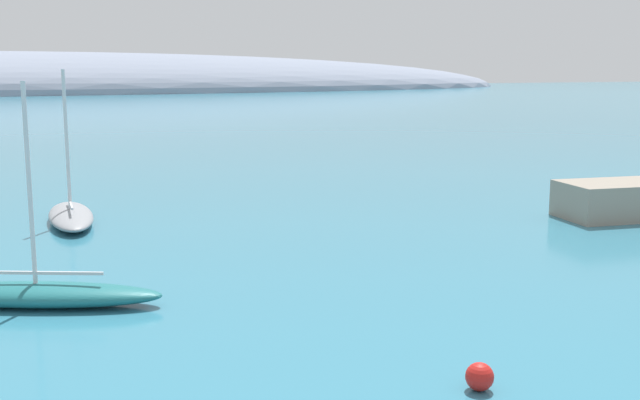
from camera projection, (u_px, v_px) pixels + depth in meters
The scene contains 4 objects.
distant_ridge at pixel (1, 91), 240.32m from camera, with size 356.97×89.41×24.62m, color gray.
sailboat_grey_outer_mooring at pixel (71, 215), 38.98m from camera, with size 2.42×7.72×7.64m.
sailboat_teal_end_of_line at pixel (36, 293), 25.54m from camera, with size 8.37×5.18×7.33m.
mooring_buoy_red at pixel (480, 377), 18.87m from camera, with size 0.70×0.70×0.70m, color red.
Camera 1 is at (-13.13, -2.33, 7.79)m, focal length 43.66 mm.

